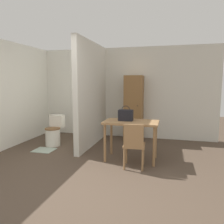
# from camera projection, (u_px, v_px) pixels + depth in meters

# --- Properties ---
(ground_plane) EXTENTS (16.00, 16.00, 0.00)m
(ground_plane) POSITION_uv_depth(u_px,v_px,m) (64.00, 190.00, 3.16)
(ground_plane) COLOR #4C3D30
(wall_back) EXTENTS (5.41, 0.12, 2.50)m
(wall_back) POSITION_uv_depth(u_px,v_px,m) (118.00, 93.00, 6.24)
(wall_back) COLOR silver
(wall_back) RESTS_ON ground_plane
(wall_left) EXTENTS (0.12, 4.33, 2.50)m
(wall_left) POSITION_uv_depth(u_px,v_px,m) (8.00, 95.00, 5.16)
(wall_left) COLOR silver
(wall_left) RESTS_ON ground_plane
(partition_wall) EXTENTS (0.12, 1.97, 2.50)m
(partition_wall) POSITION_uv_depth(u_px,v_px,m) (92.00, 95.00, 5.34)
(partition_wall) COLOR silver
(partition_wall) RESTS_ON ground_plane
(dining_table) EXTENTS (1.06, 0.61, 0.79)m
(dining_table) POSITION_uv_depth(u_px,v_px,m) (131.00, 127.00, 4.30)
(dining_table) COLOR #997047
(dining_table) RESTS_ON ground_plane
(wooden_chair) EXTENTS (0.41, 0.41, 0.83)m
(wooden_chair) POSITION_uv_depth(u_px,v_px,m) (134.00, 144.00, 3.89)
(wooden_chair) COLOR #997047
(wooden_chair) RESTS_ON ground_plane
(toilet) EXTENTS (0.38, 0.52, 0.73)m
(toilet) POSITION_uv_depth(u_px,v_px,m) (54.00, 133.00, 5.41)
(toilet) COLOR silver
(toilet) RESTS_ON ground_plane
(handbag) EXTENTS (0.28, 0.17, 0.30)m
(handbag) POSITION_uv_depth(u_px,v_px,m) (126.00, 115.00, 4.34)
(handbag) COLOR black
(handbag) RESTS_ON dining_table
(wooden_cabinet) EXTENTS (0.48, 0.48, 1.73)m
(wooden_cabinet) POSITION_uv_depth(u_px,v_px,m) (134.00, 108.00, 5.87)
(wooden_cabinet) COLOR brown
(wooden_cabinet) RESTS_ON ground_plane
(bath_mat) EXTENTS (0.46, 0.40, 0.01)m
(bath_mat) POSITION_uv_depth(u_px,v_px,m) (44.00, 150.00, 5.00)
(bath_mat) COLOR #99A899
(bath_mat) RESTS_ON ground_plane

